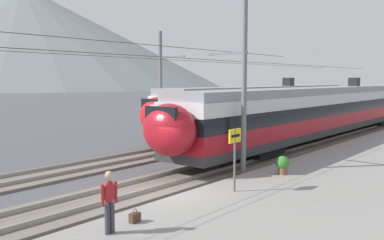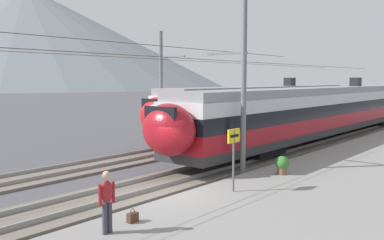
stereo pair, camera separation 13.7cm
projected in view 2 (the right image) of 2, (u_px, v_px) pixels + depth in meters
name	position (u px, v px, depth m)	size (l,w,h in m)	color
ground_plane	(162.00, 198.00, 15.70)	(400.00, 400.00, 0.00)	#4C4C51
platform_slab	(291.00, 225.00, 12.33)	(120.00, 8.91, 0.32)	gray
track_near	(135.00, 190.00, 16.63)	(120.00, 3.00, 0.28)	#6B6359
track_far	(61.00, 172.00, 19.90)	(120.00, 3.00, 0.28)	#6B6359
train_near_platform	(327.00, 109.00, 30.84)	(35.44, 2.89, 4.27)	#2D2D30
train_far_track	(265.00, 107.00, 33.94)	(25.68, 2.94, 4.27)	#2D2D30
catenary_mast_mid	(241.00, 86.00, 18.80)	(43.88, 2.19, 7.94)	slate
catenary_mast_far_side	(163.00, 87.00, 27.31)	(43.88, 2.19, 7.49)	slate
platform_sign	(234.00, 146.00, 15.31)	(0.70, 0.08, 2.30)	#59595B
passenger_walking	(107.00, 199.00, 11.18)	(0.53, 0.22, 1.69)	#383842
handbag_beside_passenger	(133.00, 217.00, 12.12)	(0.32, 0.18, 0.41)	#472D1E
potted_plant_platform_edge	(282.00, 164.00, 18.20)	(0.59, 0.59, 0.80)	brown
mountain_right_ridge	(27.00, 37.00, 233.80)	(218.95, 218.95, 55.27)	slate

